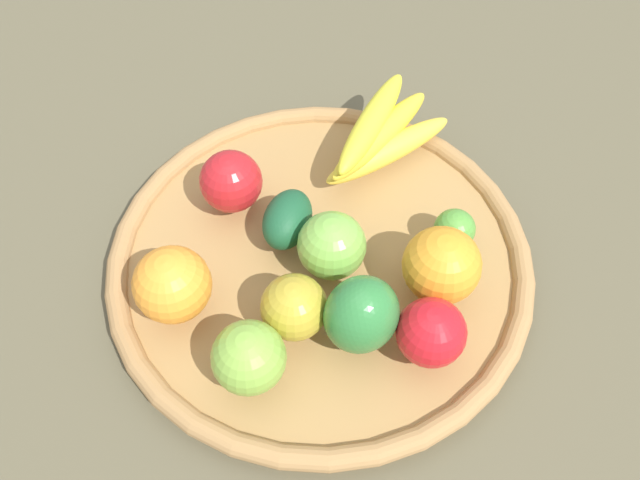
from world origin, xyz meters
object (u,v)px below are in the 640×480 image
Objects in this scene: banana_bunch at (380,136)px; orange_0 at (442,265)px; apple_4 at (231,181)px; apple_1 at (431,332)px; bell_pepper at (361,315)px; apple_2 at (332,246)px; avocado at (287,219)px; orange_1 at (172,285)px; apple_0 at (249,358)px; lime_0 at (455,229)px; apple_3 at (294,307)px.

orange_0 reaches higher than banana_bunch.
apple_1 is at bearing -179.43° from apple_4.
banana_bunch is 0.25m from bell_pepper.
avocado is at bearing 1.36° from apple_2.
apple_4 is 0.93× the size of avocado.
apple_0 is (-0.11, 0.00, -0.00)m from orange_1.
lime_0 is at bearing -68.63° from orange_0.
orange_1 is at bearing 114.25° from apple_4.
lime_0 is at bearing -121.60° from orange_1.
apple_0 is at bearing -12.15° from bell_pepper.
orange_1 is 1.11× the size of apple_0.
apple_2 is at bearing 112.98° from banana_bunch.
banana_bunch is at bearing -112.89° from apple_4.
orange_1 is 1.16× the size of apple_1.
apple_4 is at bearing -65.75° from orange_1.
apple_3 is at bearing -45.21° from bell_pepper.
bell_pepper is 0.10m from orange_0.
avocado is 0.88× the size of bell_pepper.
avocado is 0.15m from bell_pepper.
lime_0 is 0.60× the size of avocado.
lime_0 is 0.53× the size of bell_pepper.
lime_0 is 0.68× the size of apple_3.
apple_2 is at bearing 56.09° from lime_0.
bell_pepper is (-0.08, 0.04, 0.01)m from apple_2.
lime_0 is at bearing -165.72° from bell_pepper.
apple_2 is at bearing -105.55° from bell_pepper.
orange_0 reaches higher than apple_0.
orange_1 reaches higher than banana_bunch.
apple_2 is 0.11m from orange_0.
lime_0 is at bearing -140.54° from avocado.
apple_1 is (-0.06, 0.12, 0.01)m from lime_0.
orange_1 is at bearing 47.70° from orange_0.
apple_2 reaches higher than apple_3.
apple_2 reaches higher than apple_0.
orange_1 is 0.91× the size of bell_pepper.
orange_0 is at bearing -120.30° from apple_3.
avocado is 0.11m from apple_3.
apple_2 is at bearing -78.77° from apple_0.
orange_1 is 1.74× the size of lime_0.
orange_0 is at bearing -132.30° from orange_1.
apple_3 reaches higher than banana_bunch.
avocado is at bearing -97.40° from orange_1.
apple_2 is (0.08, 0.11, 0.01)m from lime_0.
apple_0 is at bearing 51.80° from apple_1.
banana_bunch is at bearing -69.40° from apple_3.
apple_4 and apple_0 have the same top height.
apple_1 is (-0.20, 0.17, 0.00)m from banana_bunch.
orange_0 is (-0.02, 0.06, 0.02)m from lime_0.
lime_0 is 0.62× the size of apple_2.
apple_4 reaches higher than avocado.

